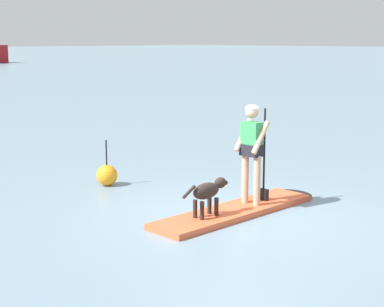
{
  "coord_description": "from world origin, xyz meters",
  "views": [
    {
      "loc": [
        -7.64,
        -6.59,
        2.89
      ],
      "look_at": [
        0.0,
        1.0,
        0.9
      ],
      "focal_mm": 58.44,
      "sensor_mm": 36.0,
      "label": 1
    }
  ],
  "objects_px": {
    "person_paddler": "(252,147)",
    "dog": "(208,192)",
    "marker_buoy": "(107,175)",
    "paddleboard": "(243,209)"
  },
  "relations": [
    {
      "from": "person_paddler",
      "to": "dog",
      "type": "bearing_deg",
      "value": 179.7
    },
    {
      "from": "marker_buoy",
      "to": "person_paddler",
      "type": "bearing_deg",
      "value": -78.09
    },
    {
      "from": "paddleboard",
      "to": "marker_buoy",
      "type": "relative_size",
      "value": 3.9
    },
    {
      "from": "paddleboard",
      "to": "dog",
      "type": "bearing_deg",
      "value": 179.7
    },
    {
      "from": "paddleboard",
      "to": "dog",
      "type": "height_order",
      "value": "dog"
    },
    {
      "from": "paddleboard",
      "to": "marker_buoy",
      "type": "height_order",
      "value": "marker_buoy"
    },
    {
      "from": "person_paddler",
      "to": "marker_buoy",
      "type": "bearing_deg",
      "value": 101.91
    },
    {
      "from": "person_paddler",
      "to": "dog",
      "type": "relative_size",
      "value": 1.68
    },
    {
      "from": "paddleboard",
      "to": "person_paddler",
      "type": "height_order",
      "value": "person_paddler"
    },
    {
      "from": "paddleboard",
      "to": "person_paddler",
      "type": "xyz_separation_m",
      "value": [
        0.2,
        -0.0,
        1.04
      ]
    }
  ]
}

